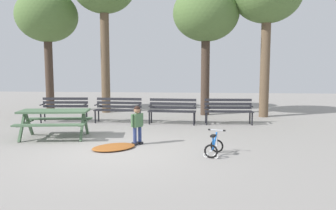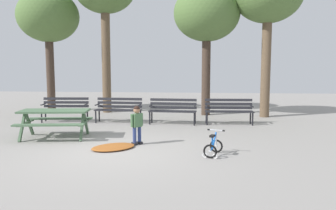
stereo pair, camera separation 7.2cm
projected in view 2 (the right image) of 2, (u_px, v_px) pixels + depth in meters
The scene contains 11 objects.
ground at pixel (113, 151), 7.64m from camera, with size 36.00×36.00×0.00m, color gray.
picnic_table at pixel (55, 116), 9.03m from camera, with size 1.97×1.57×0.79m.
park_bench_far_left at pixel (65, 107), 11.74m from camera, with size 1.63×0.58×0.85m.
park_bench_left at pixel (119, 108), 11.61m from camera, with size 1.62×0.51×0.85m.
park_bench_right at pixel (173, 109), 11.31m from camera, with size 1.62×0.54×0.85m.
park_bench_far_right at pixel (229, 109), 11.25m from camera, with size 1.62×0.54×0.85m.
child_standing at pixel (137, 122), 8.25m from camera, with size 0.28×0.29×0.97m.
kids_bicycle at pixel (213, 146), 7.25m from camera, with size 0.49×0.62×0.54m.
leaf_pile at pixel (113, 147), 7.90m from camera, with size 1.07×0.75×0.07m, color #9E5623.
tree_far_left at pixel (48, 18), 14.24m from camera, with size 2.60×2.60×5.19m.
tree_center at pixel (207, 15), 13.07m from camera, with size 2.60×2.60×5.13m.
Camera 2 is at (1.95, -7.32, 1.91)m, focal length 35.67 mm.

